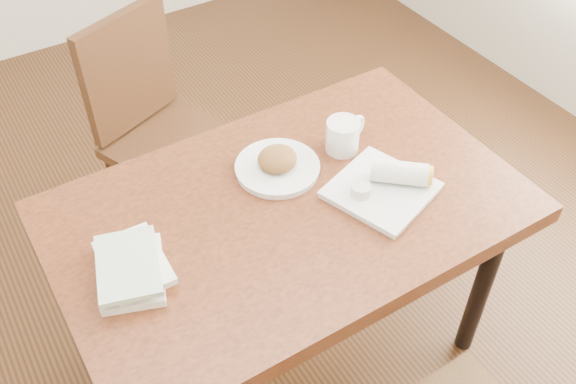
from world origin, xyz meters
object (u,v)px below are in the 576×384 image
coffee_mug (344,135)px  book_stack (132,267)px  table (288,224)px  plate_scone (277,165)px  chair_far (156,121)px  plate_burrito (387,184)px

coffee_mug → book_stack: coffee_mug is taller
table → coffee_mug: bearing=23.7°
book_stack → coffee_mug: bearing=9.7°
coffee_mug → plate_scone: bearing=175.8°
chair_far → book_stack: size_ratio=3.59×
plate_scone → book_stack: bearing=-164.5°
chair_far → book_stack: (-0.38, -0.81, 0.23)m
coffee_mug → plate_burrito: size_ratio=0.45×
chair_far → book_stack: bearing=-115.2°
chair_far → coffee_mug: 0.82m
plate_scone → plate_burrito: 0.33m
coffee_mug → plate_burrito: bearing=-91.0°
plate_burrito → chair_far: bearing=111.4°
plate_scone → table: bearing=-109.2°
plate_burrito → book_stack: size_ratio=1.26×
table → plate_scone: 0.18m
plate_scone → plate_burrito: bearing=-47.2°
plate_scone → plate_burrito: plate_burrito is taller
plate_scone → coffee_mug: coffee_mug is taller
chair_far → plate_burrito: 1.00m
chair_far → table: bearing=-83.9°
chair_far → plate_scone: chair_far is taller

